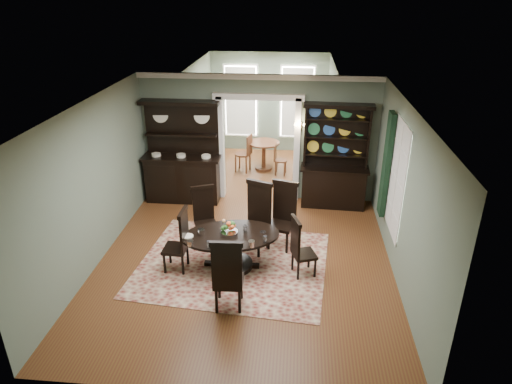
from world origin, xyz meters
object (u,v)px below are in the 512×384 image
parlor_table (264,152)px  welsh_dresser (334,170)px  dining_table (231,244)px  sideboard (183,167)px

parlor_table → welsh_dresser: bearing=-49.4°
dining_table → parlor_table: bearing=73.7°
parlor_table → sideboard: bearing=-129.8°
dining_table → welsh_dresser: (2.01, 2.84, 0.39)m
welsh_dresser → parlor_table: 2.80m
dining_table → parlor_table: parlor_table is taller
dining_table → sideboard: 3.25m
sideboard → dining_table: bearing=-61.2°
sideboard → parlor_table: sideboard is taller
welsh_dresser → dining_table: bearing=-122.4°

